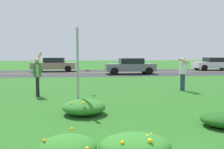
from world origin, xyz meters
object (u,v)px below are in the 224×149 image
(sign_post_near_path, at_px, (78,70))
(car_tan_center_right, at_px, (54,65))
(person_catcher_white_shirt, at_px, (183,71))
(car_gray_center_left, at_px, (130,66))
(car_white_leftmost, at_px, (214,64))
(frisbee_red, at_px, (88,71))
(person_thrower_green_shirt, at_px, (37,73))

(sign_post_near_path, xyz_separation_m, car_tan_center_right, (-2.85, 18.36, -0.58))
(person_catcher_white_shirt, relative_size, car_gray_center_left, 0.36)
(car_white_leftmost, relative_size, car_tan_center_right, 1.00)
(car_white_leftmost, distance_m, car_gray_center_left, 11.27)
(car_gray_center_left, bearing_deg, car_tan_center_right, 150.60)
(sign_post_near_path, relative_size, car_white_leftmost, 0.59)
(car_white_leftmost, bearing_deg, sign_post_near_path, -129.23)
(frisbee_red, relative_size, car_tan_center_right, 0.05)
(sign_post_near_path, xyz_separation_m, person_catcher_white_shirt, (5.06, 3.69, -0.34))
(car_gray_center_left, bearing_deg, car_white_leftmost, 21.59)
(person_thrower_green_shirt, height_order, car_tan_center_right, person_thrower_green_shirt)
(car_white_leftmost, distance_m, car_tan_center_right, 17.83)
(person_catcher_white_shirt, relative_size, car_white_leftmost, 0.36)
(person_catcher_white_shirt, xyz_separation_m, frisbee_red, (-4.68, -0.34, 0.08))
(car_tan_center_right, bearing_deg, frisbee_red, -77.87)
(frisbee_red, bearing_deg, person_thrower_green_shirt, -169.48)
(frisbee_red, xyz_separation_m, car_white_leftmost, (14.61, 15.01, -0.32))
(car_gray_center_left, height_order, car_tan_center_right, same)
(person_catcher_white_shirt, distance_m, car_gray_center_left, 10.54)
(car_white_leftmost, bearing_deg, person_catcher_white_shirt, -124.08)
(sign_post_near_path, height_order, car_white_leftmost, sign_post_near_path)
(person_thrower_green_shirt, height_order, person_catcher_white_shirt, person_thrower_green_shirt)
(person_catcher_white_shirt, bearing_deg, car_white_leftmost, 55.92)
(person_catcher_white_shirt, xyz_separation_m, car_white_leftmost, (9.92, 14.67, -0.24))
(frisbee_red, bearing_deg, sign_post_near_path, -96.45)
(person_thrower_green_shirt, relative_size, car_white_leftmost, 0.43)
(sign_post_near_path, height_order, person_thrower_green_shirt, sign_post_near_path)
(person_catcher_white_shirt, xyz_separation_m, car_tan_center_right, (-7.91, 14.67, -0.24))
(car_gray_center_left, bearing_deg, sign_post_near_path, -107.61)
(person_catcher_white_shirt, height_order, car_tan_center_right, person_catcher_white_shirt)
(frisbee_red, xyz_separation_m, car_tan_center_right, (-3.23, 15.01, -0.32))
(frisbee_red, bearing_deg, car_white_leftmost, 45.78)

